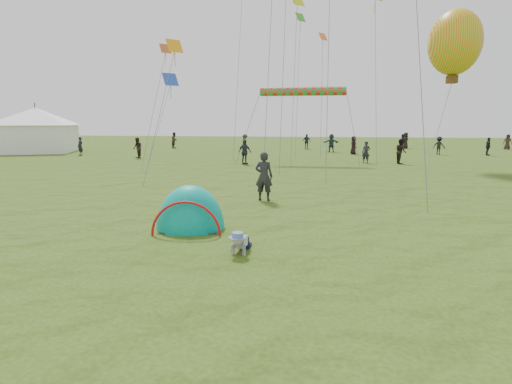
# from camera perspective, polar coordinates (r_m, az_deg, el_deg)

# --- Properties ---
(ground) EXTENTS (140.00, 140.00, 0.00)m
(ground) POSITION_cam_1_polar(r_m,az_deg,el_deg) (9.84, -1.42, -7.80)
(ground) COLOR #25440E
(crawling_toddler) EXTENTS (0.57, 0.77, 0.56)m
(crawling_toddler) POSITION_cam_1_polar(r_m,az_deg,el_deg) (9.31, -2.30, -7.05)
(crawling_toddler) COLOR black
(crawling_toddler) RESTS_ON ground
(popup_tent) EXTENTS (2.13, 1.83, 2.50)m
(popup_tent) POSITION_cam_1_polar(r_m,az_deg,el_deg) (11.59, -9.30, -5.16)
(popup_tent) COLOR #017357
(popup_tent) RESTS_ON ground
(standing_adult) EXTENTS (0.72, 0.51, 1.88)m
(standing_adult) POSITION_cam_1_polar(r_m,az_deg,el_deg) (15.27, 1.14, 2.25)
(standing_adult) COLOR black
(standing_adult) RESTS_ON ground
(event_marquee) EXTENTS (8.70, 8.70, 4.64)m
(event_marquee) POSITION_cam_1_polar(r_m,az_deg,el_deg) (44.97, -28.82, 7.97)
(event_marquee) COLOR white
(event_marquee) RESTS_ON ground
(crowd_person_0) EXTENTS (0.68, 0.58, 1.59)m
(crowd_person_0) POSITION_cam_1_polar(r_m,az_deg,el_deg) (30.09, 15.44, 5.49)
(crowd_person_0) COLOR black
(crowd_person_0) RESTS_ON ground
(crowd_person_1) EXTENTS (0.76, 0.93, 1.79)m
(crowd_person_1) POSITION_cam_1_polar(r_m,az_deg,el_deg) (30.43, 19.99, 5.49)
(crowd_person_1) COLOR black
(crowd_person_1) RESTS_ON ground
(crowd_person_2) EXTENTS (1.02, 0.58, 1.64)m
(crowd_person_2) POSITION_cam_1_polar(r_m,az_deg,el_deg) (44.01, 7.22, 7.15)
(crowd_person_2) COLOR #232E3A
(crowd_person_2) RESTS_ON ground
(crowd_person_4) EXTENTS (0.94, 0.77, 1.64)m
(crowd_person_4) POSITION_cam_1_polar(r_m,az_deg,el_deg) (50.83, 32.28, 6.07)
(crowd_person_4) COLOR black
(crowd_person_4) RESTS_ON ground
(crowd_person_5) EXTENTS (1.74, 0.91, 1.79)m
(crowd_person_5) POSITION_cam_1_polar(r_m,az_deg,el_deg) (40.36, 10.70, 6.90)
(crowd_person_5) COLOR #2A3C47
(crowd_person_5) RESTS_ON ground
(crowd_person_6) EXTENTS (0.70, 0.60, 1.63)m
(crowd_person_6) POSITION_cam_1_polar(r_m,az_deg,el_deg) (39.13, -23.81, 6.01)
(crowd_person_6) COLOR black
(crowd_person_6) RESTS_ON ground
(crowd_person_7) EXTENTS (1.05, 1.04, 1.71)m
(crowd_person_7) POSITION_cam_1_polar(r_m,az_deg,el_deg) (34.32, -16.56, 6.05)
(crowd_person_7) COLOR black
(crowd_person_7) RESTS_ON ground
(crowd_person_8) EXTENTS (0.44, 0.96, 1.61)m
(crowd_person_8) POSITION_cam_1_polar(r_m,az_deg,el_deg) (41.16, 30.24, 5.64)
(crowd_person_8) COLOR black
(crowd_person_8) RESTS_ON ground
(crowd_person_9) EXTENTS (1.01, 1.27, 1.71)m
(crowd_person_9) POSITION_cam_1_polar(r_m,az_deg,el_deg) (41.04, -1.58, 7.07)
(crowd_person_9) COLOR #242327
(crowd_person_9) RESTS_ON ground
(crowd_person_10) EXTENTS (0.64, 0.92, 1.79)m
(crowd_person_10) POSITION_cam_1_polar(r_m,az_deg,el_deg) (47.72, 20.59, 6.90)
(crowd_person_10) COLOR black
(crowd_person_10) RESTS_ON ground
(crowd_person_11) EXTENTS (0.81, 1.57, 1.61)m
(crowd_person_11) POSITION_cam_1_polar(r_m,az_deg,el_deg) (48.23, 20.27, 6.84)
(crowd_person_11) COLOR black
(crowd_person_11) RESTS_ON ground
(crowd_person_13) EXTENTS (0.77, 0.94, 1.78)m
(crowd_person_13) POSITION_cam_1_polar(r_m,az_deg,el_deg) (46.53, -11.55, 7.27)
(crowd_person_13) COLOR #342B21
(crowd_person_13) RESTS_ON ground
(crowd_person_14) EXTENTS (1.11, 0.79, 1.75)m
(crowd_person_14) POSITION_cam_1_polar(r_m,az_deg,el_deg) (28.22, -1.60, 5.73)
(crowd_person_14) COLOR #29313D
(crowd_person_14) RESTS_ON ground
(crowd_person_15) EXTENTS (1.22, 1.01, 1.64)m
(crowd_person_15) POSITION_cam_1_polar(r_m,az_deg,el_deg) (40.34, 24.67, 6.05)
(crowd_person_15) COLOR black
(crowd_person_15) RESTS_ON ground
(crowd_person_16) EXTENTS (0.84, 0.97, 1.67)m
(crowd_person_16) POSITION_cam_1_polar(r_m,az_deg,el_deg) (38.04, 13.74, 6.51)
(crowd_person_16) COLOR black
(crowd_person_16) RESTS_ON ground
(balloon_kite) EXTENTS (3.24, 3.24, 4.54)m
(balloon_kite) POSITION_cam_1_polar(r_m,az_deg,el_deg) (29.77, 26.51, 18.11)
(balloon_kite) COLOR #A8DB19
(rainbow_tube_kite) EXTENTS (6.19, 0.64, 0.64)m
(rainbow_tube_kite) POSITION_cam_1_polar(r_m,az_deg,el_deg) (29.98, 6.70, 14.10)
(rainbow_tube_kite) COLOR red
(diamond_kite_0) EXTENTS (0.84, 0.84, 0.69)m
(diamond_kite_0) POSITION_cam_1_polar(r_m,az_deg,el_deg) (31.06, -12.82, 19.35)
(diamond_kite_0) COLOR #C35B29
(diamond_kite_1) EXTENTS (0.85, 0.85, 0.69)m
(diamond_kite_1) POSITION_cam_1_polar(r_m,az_deg,el_deg) (38.55, 9.55, 21.05)
(diamond_kite_1) COLOR orange
(diamond_kite_2) EXTENTS (0.93, 0.93, 0.76)m
(diamond_kite_2) POSITION_cam_1_polar(r_m,az_deg,el_deg) (24.21, -11.58, 19.78)
(diamond_kite_2) COLOR #FC9F0E
(diamond_kite_4) EXTENTS (1.24, 1.24, 1.01)m
(diamond_kite_4) POSITION_cam_1_polar(r_m,az_deg,el_deg) (33.16, -12.13, 15.46)
(diamond_kite_4) COLOR blue
(diamond_kite_8) EXTENTS (1.20, 1.20, 0.98)m
(diamond_kite_8) POSITION_cam_1_polar(r_m,az_deg,el_deg) (33.30, 5.91, 25.67)
(diamond_kite_8) COLOR #D2DF13
(diamond_kite_9) EXTENTS (1.01, 1.01, 0.82)m
(diamond_kite_9) POSITION_cam_1_polar(r_m,az_deg,el_deg) (39.65, 6.36, 23.56)
(diamond_kite_9) COLOR green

